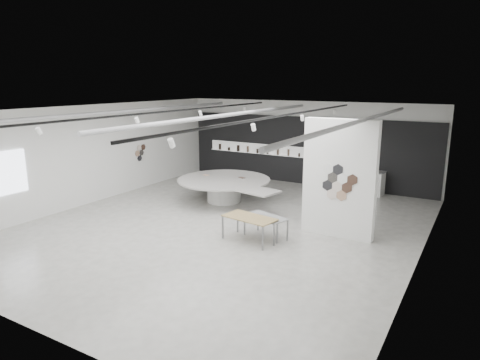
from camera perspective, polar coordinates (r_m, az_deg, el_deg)
The scene contains 7 objects.
room at distance 13.76m, azimuth -2.56°, elevation 2.15°, with size 12.02×14.02×3.82m.
back_wall_display at distance 19.94m, azimuth 8.33°, elevation 3.88°, with size 11.80×0.27×3.10m.
partition_column at distance 13.22m, azimuth 13.10°, elevation 0.15°, with size 2.20×0.38×3.60m.
display_island at distance 16.83m, azimuth -2.00°, elevation -0.94°, with size 4.93×4.30×0.93m.
sample_table_wood at distance 12.72m, azimuth 1.28°, elevation -5.21°, with size 1.69×1.04×0.74m.
sample_table_stone at distance 13.01m, azimuth 3.45°, elevation -5.12°, with size 1.46×1.03×0.68m.
kitchen_counter at distance 18.87m, azimuth 16.01°, elevation -0.21°, with size 1.84×0.84×1.41m.
Camera 1 is at (7.21, -11.36, 4.68)m, focal length 32.00 mm.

